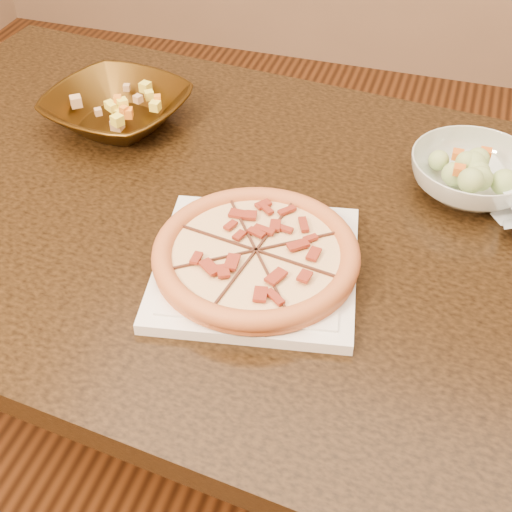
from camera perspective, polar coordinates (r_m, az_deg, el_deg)
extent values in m
cube|color=#5B3014|center=(1.73, 3.93, -16.51)|extent=(4.00, 4.00, 0.02)
cube|color=#33210E|center=(1.18, -3.21, 3.47)|extent=(1.49, 1.04, 0.04)
cylinder|color=#33210E|center=(1.91, -16.65, 4.52)|extent=(0.07, 0.07, 0.71)
cube|color=white|center=(1.03, 0.00, -0.87)|extent=(0.33, 0.33, 0.02)
cube|color=white|center=(1.02, 0.00, -0.42)|extent=(0.28, 0.28, 0.00)
cylinder|color=#B7633F|center=(1.02, 0.00, -0.08)|extent=(0.29, 0.29, 0.01)
torus|color=#B7633F|center=(1.01, 0.00, 0.25)|extent=(0.30, 0.30, 0.03)
cylinder|color=#FFF4AA|center=(1.01, 0.00, 0.21)|extent=(0.24, 0.24, 0.01)
cube|color=#3C1F15|center=(1.01, 0.00, 0.42)|extent=(0.05, 0.29, 0.01)
cube|color=#3C1F15|center=(1.01, 0.00, 0.42)|extent=(0.17, 0.24, 0.01)
cube|color=#3C1F15|center=(1.01, 0.00, 0.42)|extent=(0.29, 0.05, 0.01)
cube|color=#3C1F15|center=(1.01, 0.00, 0.42)|extent=(0.24, 0.17, 0.01)
cube|color=maroon|center=(1.00, 1.09, 0.20)|extent=(0.03, 0.02, 0.00)
cube|color=maroon|center=(1.00, 2.74, 0.20)|extent=(0.03, 0.02, 0.00)
cube|color=maroon|center=(1.02, 4.29, 0.78)|extent=(0.03, 0.02, 0.00)
cube|color=maroon|center=(1.02, 1.56, 0.93)|extent=(0.03, 0.03, 0.00)
cube|color=maroon|center=(1.03, 2.55, 1.77)|extent=(0.03, 0.03, 0.00)
cube|color=maroon|center=(1.06, 2.84, 2.90)|extent=(0.02, 0.03, 0.00)
cube|color=maroon|center=(1.03, 0.80, 1.81)|extent=(0.02, 0.03, 0.00)
cube|color=maroon|center=(1.06, 0.43, 2.85)|extent=(0.02, 0.03, 0.00)
cube|color=maroon|center=(1.08, -0.74, 3.74)|extent=(0.02, 0.03, 0.00)
cube|color=maroon|center=(1.04, -1.04, 2.06)|extent=(0.03, 0.03, 0.00)
cube|color=maroon|center=(1.05, -2.56, 2.56)|extent=(0.03, 0.02, 0.00)
cube|color=maroon|center=(1.02, -1.23, 1.10)|extent=(0.03, 0.02, 0.00)
cube|color=maroon|center=(1.02, -2.86, 1.19)|extent=(0.02, 0.01, 0.00)
cube|color=maroon|center=(1.01, -4.60, 0.72)|extent=(0.03, 0.02, 0.00)
cube|color=maroon|center=(1.00, -1.93, 0.27)|extent=(0.03, 0.02, 0.00)
cube|color=maroon|center=(0.99, -3.18, -0.56)|extent=(0.03, 0.03, 0.00)
cube|color=maroon|center=(0.96, -3.85, -1.87)|extent=(0.02, 0.03, 0.00)
cube|color=maroon|center=(0.98, -1.27, -0.86)|extent=(0.02, 0.03, 0.00)
cube|color=maroon|center=(0.96, -1.08, -2.11)|extent=(0.02, 0.02, 0.00)
cube|color=maroon|center=(0.99, 0.02, -0.34)|extent=(0.02, 0.03, 0.00)
cube|color=maroon|center=(0.97, 0.85, -1.34)|extent=(0.03, 0.03, 0.00)
cube|color=maroon|center=(0.96, 2.49, -2.05)|extent=(0.03, 0.03, 0.00)
cube|color=maroon|center=(0.99, 1.35, -0.25)|extent=(0.03, 0.02, 0.00)
imported|color=#452E0E|center=(1.38, -11.02, 11.46)|extent=(0.29, 0.29, 0.06)
cube|color=tan|center=(1.35, -11.27, 13.10)|extent=(0.03, 0.03, 0.03)
cube|color=orange|center=(1.35, -10.54, 13.15)|extent=(0.03, 0.03, 0.03)
cube|color=#FDED41|center=(1.36, -9.86, 13.42)|extent=(0.03, 0.03, 0.03)
cube|color=tan|center=(1.38, -9.48, 13.85)|extent=(0.03, 0.03, 0.03)
cube|color=orange|center=(1.36, -11.03, 13.28)|extent=(0.03, 0.03, 0.03)
cube|color=#FDED41|center=(1.38, -10.96, 13.63)|extent=(0.03, 0.03, 0.03)
cube|color=tan|center=(1.39, -11.39, 13.92)|extent=(0.03, 0.03, 0.03)
cube|color=orange|center=(1.36, -11.30, 13.13)|extent=(0.03, 0.03, 0.03)
cube|color=#FDED41|center=(1.37, -11.82, 13.30)|extent=(0.03, 0.03, 0.03)
cube|color=tan|center=(1.37, -12.63, 13.25)|extent=(0.03, 0.03, 0.03)
cube|color=orange|center=(1.36, -13.50, 12.95)|extent=(0.03, 0.03, 0.03)
cube|color=#FDED41|center=(1.35, -11.73, 13.00)|extent=(0.03, 0.03, 0.03)
cube|color=tan|center=(1.34, -12.28, 12.68)|extent=(0.03, 0.03, 0.03)
cube|color=orange|center=(1.32, -12.43, 12.24)|extent=(0.03, 0.03, 0.03)
cube|color=#FDED41|center=(1.35, -11.31, 13.03)|extent=(0.03, 0.03, 0.03)
cube|color=tan|center=(1.34, -11.21, 12.70)|extent=(0.03, 0.03, 0.03)
cube|color=orange|center=(1.32, -10.61, 12.49)|extent=(0.03, 0.03, 0.03)
cube|color=#FDED41|center=(1.32, -9.61, 12.49)|extent=(0.03, 0.03, 0.03)
imported|color=silver|center=(1.22, 16.90, 6.24)|extent=(0.27, 0.27, 0.06)
sphere|color=#91B561|center=(1.20, 17.36, 8.19)|extent=(0.04, 0.04, 0.04)
sphere|color=#91B561|center=(1.21, 18.16, 8.28)|extent=(0.04, 0.04, 0.04)
sphere|color=#91B561|center=(1.23, 18.23, 8.87)|extent=(0.04, 0.04, 0.04)
sphere|color=#91B561|center=(1.21, 17.33, 8.46)|extent=(0.04, 0.04, 0.04)
sphere|color=#91B561|center=(1.22, 16.52, 8.93)|extent=(0.04, 0.04, 0.04)
sphere|color=#91B561|center=(1.20, 17.26, 8.23)|extent=(0.04, 0.04, 0.04)
sphere|color=#91B561|center=(1.19, 16.35, 8.24)|extent=(0.04, 0.04, 0.04)
sphere|color=#91B561|center=(1.17, 15.95, 7.68)|extent=(0.04, 0.04, 0.04)
sphere|color=#91B561|center=(1.19, 17.22, 7.88)|extent=(0.04, 0.04, 0.04)
sphere|color=#91B561|center=(1.17, 17.90, 7.30)|extent=(0.04, 0.04, 0.04)
sphere|color=#91B561|center=(1.19, 17.54, 8.08)|extent=(0.04, 0.04, 0.04)
cube|color=orange|center=(1.22, 18.47, 8.09)|extent=(0.02, 0.02, 0.01)
cube|color=orange|center=(1.23, 16.84, 8.65)|extent=(0.02, 0.02, 0.01)
cube|color=orange|center=(1.20, 15.79, 8.08)|extent=(0.02, 0.02, 0.01)
cube|color=orange|center=(1.18, 16.80, 7.13)|extent=(0.02, 0.02, 0.01)
cube|color=orange|center=(1.19, 18.48, 7.14)|extent=(0.02, 0.02, 0.01)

